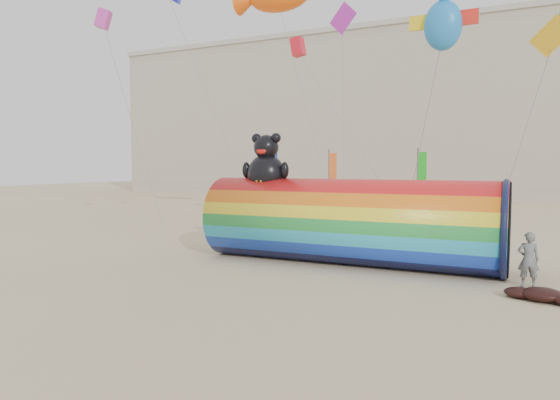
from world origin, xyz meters
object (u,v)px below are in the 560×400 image
at_px(fabric_bundle, 550,296).
at_px(hotel_building, 339,119).
at_px(windsock_assembly, 348,219).
at_px(kite_handler, 528,260).

bearing_deg(fabric_bundle, hotel_building, 115.63).
relative_size(windsock_assembly, kite_handler, 6.47).
distance_m(hotel_building, fabric_bundle, 54.99).
bearing_deg(hotel_building, fabric_bundle, -64.37).
distance_m(kite_handler, fabric_bundle, 1.92).
relative_size(kite_handler, fabric_bundle, 0.70).
height_order(hotel_building, fabric_bundle, hotel_building).
relative_size(hotel_building, kite_handler, 32.90).
xyz_separation_m(hotel_building, windsock_assembly, (16.24, -45.86, -8.50)).
bearing_deg(hotel_building, kite_handler, -64.14).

